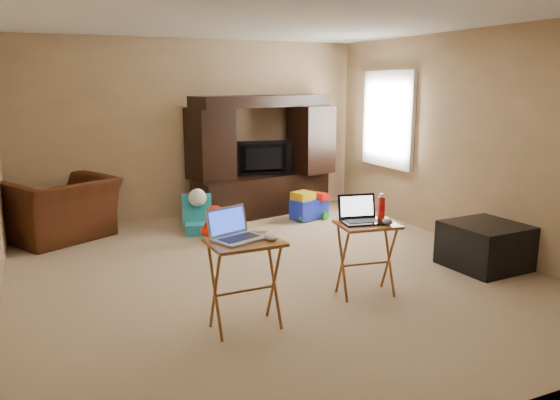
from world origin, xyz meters
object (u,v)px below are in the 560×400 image
mouse_right (387,222)px  ottoman (485,246)px  tray_table_right (366,259)px  tray_table_left (245,285)px  laptop_right (363,210)px  water_bottle (381,208)px  entertainment_center (263,156)px  television (264,159)px  plush_toy (215,223)px  laptop_left (239,225)px  child_rocker (200,214)px  mouse_left (271,236)px  recliner (60,209)px  push_toy (309,205)px

mouse_right → ottoman: bearing=10.0°
ottoman → tray_table_right: tray_table_right is taller
tray_table_left → ottoman: bearing=6.1°
laptop_right → water_bottle: (0.24, 0.06, -0.02)m
entertainment_center → television: size_ratio=2.41×
tray_table_right → water_bottle: 0.49m
plush_toy → tray_table_right: (0.70, -2.26, 0.11)m
tray_table_left → laptop_right: laptop_right is taller
tray_table_right → laptop_left: 1.38m
entertainment_center → child_rocker: bearing=-162.7°
television → mouse_left: 3.81m
water_bottle → plush_toy: bearing=112.6°
television → mouse_right: bearing=95.6°
plush_toy → child_rocker: bearing=100.8°
mouse_left → recliner: bearing=112.1°
television → child_rocker: size_ratio=1.75×
plush_toy → water_bottle: (0.90, -2.18, 0.56)m
tray_table_right → mouse_left: 1.17m
entertainment_center → mouse_right: entertainment_center is taller
entertainment_center → tray_table_right: (-0.37, -3.30, -0.53)m
recliner → tray_table_right: size_ratio=1.74×
entertainment_center → plush_toy: entertainment_center is taller
entertainment_center → water_bottle: 3.23m
recliner → ottoman: recliner is taller
entertainment_center → laptop_right: size_ratio=5.97×
child_rocker → mouse_left: mouse_left is taller
recliner → mouse_left: 3.66m
push_toy → laptop_right: bearing=-127.4°
laptop_left → water_bottle: (1.48, 0.25, -0.06)m
television → laptop_right: television is taller
television → tray_table_right: bearing=93.2°
child_rocker → tray_table_left: (-0.47, -2.85, 0.11)m
ottoman → mouse_right: 1.53m
ottoman → tray_table_right: (-1.56, -0.13, 0.10)m
recliner → laptop_right: bearing=99.3°
television → tray_table_left: television is taller
laptop_left → tray_table_left: bearing=-64.9°
television → ottoman: 3.40m
entertainment_center → tray_table_left: 3.89m
recliner → tray_table_left: bearing=81.1°
recliner → tray_table_right: 3.93m
ottoman → tray_table_right: bearing=-175.1°
plush_toy → tray_table_right: bearing=-72.7°
child_rocker → water_bottle: size_ratio=2.41×
mouse_right → tray_table_left: bearing=-176.5°
tray_table_left → laptop_left: bearing=134.2°
tray_table_left → laptop_right: bearing=9.8°
plush_toy → tray_table_right: tray_table_right is taller
television → child_rocker: (-1.15, -0.61, -0.58)m
recliner → mouse_right: recliner is taller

